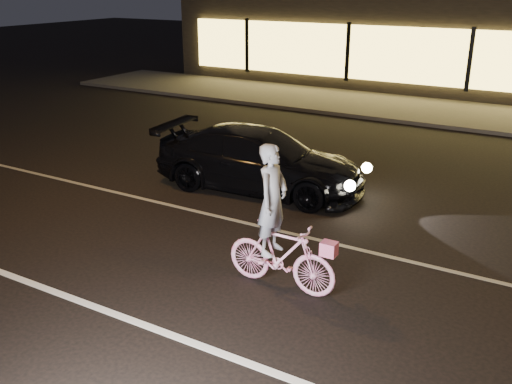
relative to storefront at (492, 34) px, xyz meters
The scene contains 7 objects.
ground 19.09m from the storefront, 90.00° to the right, with size 90.00×90.00×0.00m, color black.
lane_stripe_near 20.58m from the storefront, 90.00° to the right, with size 60.00×0.12×0.01m, color silver.
lane_stripe_far 17.10m from the storefront, 90.00° to the right, with size 60.00×0.10×0.01m, color gray.
sidewalk 6.32m from the storefront, 90.00° to the right, with size 30.00×4.00×0.12m, color #383533.
storefront is the anchor object (origin of this frame).
cyclist 18.76m from the storefront, 89.26° to the right, with size 1.70×0.59×2.15m.
sedan 15.46m from the storefront, 97.63° to the right, with size 4.63×2.19×1.30m.
Camera 1 is at (3.64, -6.25, 4.23)m, focal length 40.00 mm.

